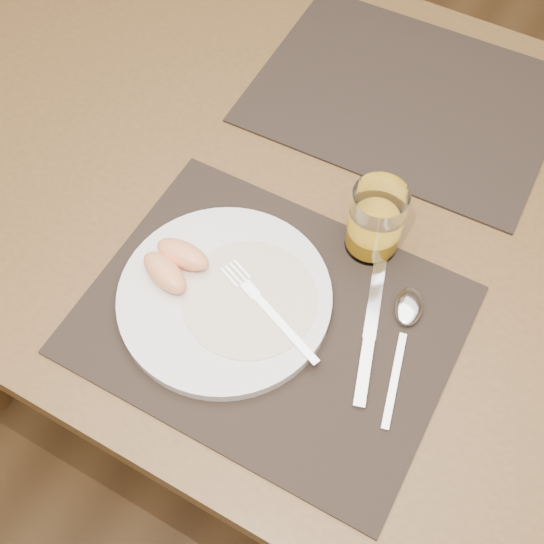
{
  "coord_description": "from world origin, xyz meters",
  "views": [
    {
      "loc": [
        0.21,
        -0.56,
        1.51
      ],
      "look_at": [
        -0.0,
        -0.17,
        0.77
      ],
      "focal_mm": 45.0,
      "sensor_mm": 36.0,
      "label": 1
    }
  ],
  "objects_px": {
    "table": "(328,226)",
    "juice_glass": "(375,223)",
    "fork": "(262,303)",
    "placemat_near": "(270,319)",
    "placemat_far": "(405,96)",
    "knife": "(369,338)",
    "plate": "(225,297)",
    "spoon": "(407,317)"
  },
  "relations": [
    {
      "from": "table",
      "to": "juice_glass",
      "type": "distance_m",
      "value": 0.17
    },
    {
      "from": "table",
      "to": "fork",
      "type": "bearing_deg",
      "value": -87.65
    },
    {
      "from": "fork",
      "to": "juice_glass",
      "type": "bearing_deg",
      "value": 64.02
    },
    {
      "from": "juice_glass",
      "to": "fork",
      "type": "bearing_deg",
      "value": -115.98
    },
    {
      "from": "placemat_near",
      "to": "juice_glass",
      "type": "xyz_separation_m",
      "value": [
        0.06,
        0.16,
        0.05
      ]
    },
    {
      "from": "placemat_far",
      "to": "juice_glass",
      "type": "distance_m",
      "value": 0.29
    },
    {
      "from": "placemat_far",
      "to": "knife",
      "type": "xyz_separation_m",
      "value": [
        0.13,
        -0.41,
        0.0
      ]
    },
    {
      "from": "placemat_far",
      "to": "fork",
      "type": "relative_size",
      "value": 2.68
    },
    {
      "from": "plate",
      "to": "knife",
      "type": "xyz_separation_m",
      "value": [
        0.18,
        0.04,
        -0.01
      ]
    },
    {
      "from": "table",
      "to": "juice_glass",
      "type": "xyz_separation_m",
      "value": [
        0.09,
        -0.06,
        0.13
      ]
    },
    {
      "from": "juice_glass",
      "to": "plate",
      "type": "bearing_deg",
      "value": -126.62
    },
    {
      "from": "table",
      "to": "knife",
      "type": "distance_m",
      "value": 0.25
    },
    {
      "from": "spoon",
      "to": "juice_glass",
      "type": "distance_m",
      "value": 0.13
    },
    {
      "from": "juice_glass",
      "to": "spoon",
      "type": "bearing_deg",
      "value": -43.38
    },
    {
      "from": "fork",
      "to": "placemat_near",
      "type": "bearing_deg",
      "value": -24.75
    },
    {
      "from": "fork",
      "to": "spoon",
      "type": "xyz_separation_m",
      "value": [
        0.16,
        0.08,
        -0.01
      ]
    },
    {
      "from": "spoon",
      "to": "juice_glass",
      "type": "relative_size",
      "value": 1.79
    },
    {
      "from": "placemat_near",
      "to": "juice_glass",
      "type": "distance_m",
      "value": 0.18
    },
    {
      "from": "fork",
      "to": "knife",
      "type": "relative_size",
      "value": 0.78
    },
    {
      "from": "fork",
      "to": "knife",
      "type": "bearing_deg",
      "value": 11.89
    },
    {
      "from": "placemat_near",
      "to": "plate",
      "type": "xyz_separation_m",
      "value": [
        -0.06,
        -0.0,
        0.01
      ]
    },
    {
      "from": "placemat_near",
      "to": "plate",
      "type": "distance_m",
      "value": 0.06
    },
    {
      "from": "plate",
      "to": "fork",
      "type": "distance_m",
      "value": 0.05
    },
    {
      "from": "table",
      "to": "plate",
      "type": "height_order",
      "value": "plate"
    },
    {
      "from": "knife",
      "to": "fork",
      "type": "bearing_deg",
      "value": -168.11
    },
    {
      "from": "plate",
      "to": "juice_glass",
      "type": "height_order",
      "value": "juice_glass"
    },
    {
      "from": "fork",
      "to": "knife",
      "type": "height_order",
      "value": "fork"
    },
    {
      "from": "placemat_near",
      "to": "spoon",
      "type": "bearing_deg",
      "value": 28.92
    },
    {
      "from": "placemat_near",
      "to": "fork",
      "type": "distance_m",
      "value": 0.02
    },
    {
      "from": "placemat_far",
      "to": "knife",
      "type": "relative_size",
      "value": 2.1
    },
    {
      "from": "table",
      "to": "juice_glass",
      "type": "relative_size",
      "value": 13.12
    },
    {
      "from": "placemat_near",
      "to": "fork",
      "type": "relative_size",
      "value": 2.68
    },
    {
      "from": "placemat_far",
      "to": "spoon",
      "type": "bearing_deg",
      "value": -66.69
    },
    {
      "from": "spoon",
      "to": "table",
      "type": "bearing_deg",
      "value": 141.25
    },
    {
      "from": "knife",
      "to": "juice_glass",
      "type": "bearing_deg",
      "value": 113.82
    },
    {
      "from": "placemat_near",
      "to": "juice_glass",
      "type": "bearing_deg",
      "value": 68.89
    },
    {
      "from": "fork",
      "to": "spoon",
      "type": "distance_m",
      "value": 0.18
    },
    {
      "from": "knife",
      "to": "plate",
      "type": "bearing_deg",
      "value": -167.9
    },
    {
      "from": "fork",
      "to": "placemat_far",
      "type": "bearing_deg",
      "value": 88.86
    },
    {
      "from": "plate",
      "to": "placemat_far",
      "type": "bearing_deg",
      "value": 82.7
    },
    {
      "from": "plate",
      "to": "fork",
      "type": "xyz_separation_m",
      "value": [
        0.05,
        0.01,
        0.01
      ]
    },
    {
      "from": "table",
      "to": "plate",
      "type": "bearing_deg",
      "value": -100.0
    }
  ]
}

